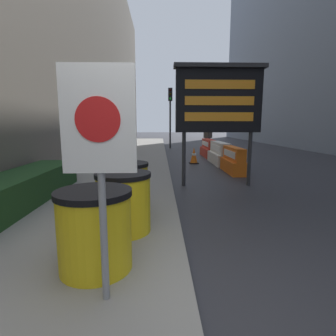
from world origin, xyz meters
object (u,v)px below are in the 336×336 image
at_px(barrel_drum_middle, 124,202).
at_px(traffic_cone_near, 194,156).
at_px(barrel_drum_back, 127,186).
at_px(jersey_barrier_orange_far, 234,161).
at_px(jersey_barrier_red_striped, 208,149).
at_px(traffic_light_near_curb, 170,105).
at_px(warning_sign, 99,141).
at_px(message_board, 219,100).
at_px(pedestrian_worker, 208,135).
at_px(barrel_drum_foreground, 95,230).
at_px(jersey_barrier_white, 219,154).

bearing_deg(barrel_drum_middle, traffic_cone_near, 75.40).
height_order(barrel_drum_back, jersey_barrier_orange_far, barrel_drum_back).
distance_m(jersey_barrier_red_striped, traffic_light_near_curb, 5.79).
distance_m(warning_sign, jersey_barrier_orange_far, 7.39).
xyz_separation_m(barrel_drum_back, message_board, (2.07, 2.31, 1.68)).
bearing_deg(traffic_light_near_curb, pedestrian_worker, -57.55).
xyz_separation_m(traffic_cone_near, pedestrian_worker, (1.33, 4.17, 0.74)).
height_order(barrel_drum_middle, jersey_barrier_red_striped, barrel_drum_middle).
distance_m(message_board, traffic_light_near_curb, 11.54).
relative_size(warning_sign, message_board, 0.62).
bearing_deg(jersey_barrier_orange_far, barrel_drum_foreground, -117.06).
distance_m(barrel_drum_back, jersey_barrier_white, 7.09).
bearing_deg(traffic_light_near_curb, traffic_cone_near, -84.46).
bearing_deg(traffic_cone_near, jersey_barrier_white, -2.16).
distance_m(warning_sign, jersey_barrier_white, 9.36).
height_order(barrel_drum_middle, jersey_barrier_white, barrel_drum_middle).
xyz_separation_m(barrel_drum_foreground, warning_sign, (0.20, -0.51, 0.93)).
bearing_deg(barrel_drum_middle, jersey_barrier_orange_far, 60.11).
bearing_deg(pedestrian_worker, jersey_barrier_white, 153.51).
height_order(barrel_drum_back, traffic_light_near_curb, traffic_light_near_curb).
bearing_deg(barrel_drum_back, message_board, 48.12).
bearing_deg(barrel_drum_foreground, traffic_light_near_curb, 85.04).
height_order(barrel_drum_foreground, jersey_barrier_orange_far, barrel_drum_foreground).
bearing_deg(warning_sign, jersey_barrier_orange_far, 66.15).
height_order(barrel_drum_back, message_board, message_board).
bearing_deg(jersey_barrier_red_striped, warning_sign, -104.59).
bearing_deg(jersey_barrier_orange_far, traffic_cone_near, 116.28).
bearing_deg(barrel_drum_back, barrel_drum_foreground, -92.40).
bearing_deg(barrel_drum_middle, traffic_light_near_curb, 85.32).
height_order(barrel_drum_foreground, pedestrian_worker, pedestrian_worker).
xyz_separation_m(barrel_drum_back, warning_sign, (0.12, -2.43, 0.93)).
distance_m(barrel_drum_back, traffic_light_near_curb, 14.07).
distance_m(warning_sign, traffic_light_near_curb, 16.35).
relative_size(barrel_drum_foreground, warning_sign, 0.43).
distance_m(barrel_drum_middle, jersey_barrier_red_striped, 10.33).
relative_size(barrel_drum_middle, jersey_barrier_red_striped, 0.39).
xyz_separation_m(barrel_drum_middle, jersey_barrier_orange_far, (3.00, 5.22, -0.16)).
relative_size(barrel_drum_foreground, pedestrian_worker, 0.46).
bearing_deg(message_board, traffic_cone_near, 91.00).
relative_size(barrel_drum_foreground, jersey_barrier_red_striped, 0.39).
xyz_separation_m(barrel_drum_foreground, jersey_barrier_red_striped, (3.16, 10.85, -0.15)).
relative_size(message_board, traffic_cone_near, 4.52).
bearing_deg(pedestrian_worker, jersey_barrier_red_striped, 148.31).
bearing_deg(barrel_drum_middle, warning_sign, -88.42).
relative_size(barrel_drum_middle, barrel_drum_back, 1.00).
xyz_separation_m(jersey_barrier_orange_far, traffic_cone_near, (-1.07, 2.17, -0.05)).
bearing_deg(traffic_light_near_curb, jersey_barrier_white, -76.44).
xyz_separation_m(message_board, jersey_barrier_red_striped, (1.00, 6.61, -1.83)).
relative_size(barrel_drum_back, warning_sign, 0.43).
relative_size(warning_sign, jersey_barrier_white, 0.87).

